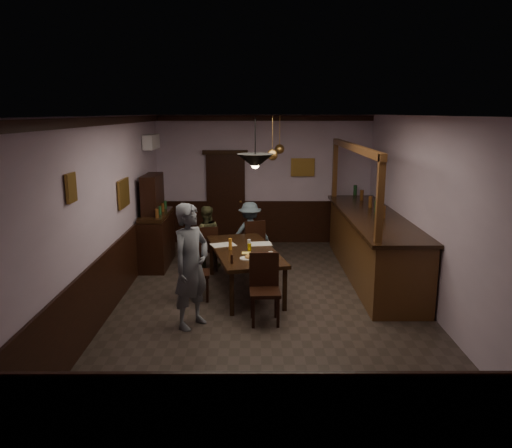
{
  "coord_description": "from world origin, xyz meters",
  "views": [
    {
      "loc": [
        -0.22,
        -7.63,
        3.05
      ],
      "look_at": [
        -0.2,
        0.83,
        1.15
      ],
      "focal_mm": 35.0,
      "sensor_mm": 36.0,
      "label": 1
    }
  ],
  "objects_px": {
    "bar_counter": "(372,244)",
    "pendant_iron": "(255,161)",
    "chair_near": "(264,285)",
    "chair_side": "(192,269)",
    "dining_table": "(244,253)",
    "coffee_cup": "(271,254)",
    "pendant_brass_far": "(280,149)",
    "sideboard": "(156,229)",
    "person_seated_left": "(206,237)",
    "person_seated_right": "(250,233)",
    "person_standing": "(191,266)",
    "soda_can": "(249,247)",
    "pendant_brass_mid": "(272,155)",
    "chair_far_left": "(208,246)",
    "chair_far_right": "(253,242)"
  },
  "relations": [
    {
      "from": "person_seated_left",
      "to": "bar_counter",
      "type": "height_order",
      "value": "bar_counter"
    },
    {
      "from": "person_seated_left",
      "to": "person_seated_right",
      "type": "distance_m",
      "value": 0.9
    },
    {
      "from": "chair_near",
      "to": "soda_can",
      "type": "relative_size",
      "value": 8.52
    },
    {
      "from": "chair_near",
      "to": "chair_side",
      "type": "distance_m",
      "value": 1.47
    },
    {
      "from": "soda_can",
      "to": "pendant_brass_mid",
      "type": "distance_m",
      "value": 1.76
    },
    {
      "from": "pendant_iron",
      "to": "dining_table",
      "type": "bearing_deg",
      "value": 103.44
    },
    {
      "from": "bar_counter",
      "to": "pendant_brass_far",
      "type": "xyz_separation_m",
      "value": [
        -1.69,
        1.37,
        1.67
      ]
    },
    {
      "from": "coffee_cup",
      "to": "sideboard",
      "type": "distance_m",
      "value": 3.0
    },
    {
      "from": "dining_table",
      "to": "bar_counter",
      "type": "relative_size",
      "value": 0.54
    },
    {
      "from": "person_standing",
      "to": "person_seated_left",
      "type": "bearing_deg",
      "value": 36.33
    },
    {
      "from": "person_seated_right",
      "to": "bar_counter",
      "type": "height_order",
      "value": "bar_counter"
    },
    {
      "from": "dining_table",
      "to": "coffee_cup",
      "type": "relative_size",
      "value": 29.65
    },
    {
      "from": "chair_far_left",
      "to": "pendant_brass_mid",
      "type": "xyz_separation_m",
      "value": [
        1.24,
        -0.36,
        1.8
      ]
    },
    {
      "from": "person_standing",
      "to": "bar_counter",
      "type": "relative_size",
      "value": 0.41
    },
    {
      "from": "chair_side",
      "to": "soda_can",
      "type": "height_order",
      "value": "chair_side"
    },
    {
      "from": "dining_table",
      "to": "coffee_cup",
      "type": "height_order",
      "value": "coffee_cup"
    },
    {
      "from": "pendant_iron",
      "to": "pendant_brass_far",
      "type": "distance_m",
      "value": 3.03
    },
    {
      "from": "dining_table",
      "to": "pendant_brass_mid",
      "type": "relative_size",
      "value": 2.93
    },
    {
      "from": "person_seated_left",
      "to": "pendant_brass_mid",
      "type": "height_order",
      "value": "pendant_brass_mid"
    },
    {
      "from": "chair_far_right",
      "to": "bar_counter",
      "type": "xyz_separation_m",
      "value": [
        2.24,
        -0.5,
        0.09
      ]
    },
    {
      "from": "pendant_brass_mid",
      "to": "chair_far_right",
      "type": "bearing_deg",
      "value": 121.68
    },
    {
      "from": "chair_near",
      "to": "pendant_brass_far",
      "type": "distance_m",
      "value": 3.91
    },
    {
      "from": "chair_side",
      "to": "soda_can",
      "type": "xyz_separation_m",
      "value": [
        0.95,
        0.32,
        0.29
      ]
    },
    {
      "from": "chair_far_left",
      "to": "person_seated_left",
      "type": "xyz_separation_m",
      "value": [
        -0.06,
        0.27,
        0.13
      ]
    },
    {
      "from": "chair_side",
      "to": "dining_table",
      "type": "bearing_deg",
      "value": -69.7
    },
    {
      "from": "person_standing",
      "to": "soda_can",
      "type": "bearing_deg",
      "value": 4.36
    },
    {
      "from": "chair_side",
      "to": "pendant_iron",
      "type": "distance_m",
      "value": 2.13
    },
    {
      "from": "coffee_cup",
      "to": "pendant_iron",
      "type": "bearing_deg",
      "value": -141.68
    },
    {
      "from": "chair_near",
      "to": "person_standing",
      "type": "distance_m",
      "value": 1.12
    },
    {
      "from": "chair_side",
      "to": "coffee_cup",
      "type": "bearing_deg",
      "value": -97.32
    },
    {
      "from": "person_seated_right",
      "to": "person_standing",
      "type": "bearing_deg",
      "value": 59.93
    },
    {
      "from": "coffee_cup",
      "to": "pendant_brass_far",
      "type": "height_order",
      "value": "pendant_brass_far"
    },
    {
      "from": "chair_side",
      "to": "coffee_cup",
      "type": "xyz_separation_m",
      "value": [
        1.3,
        -0.06,
        0.28
      ]
    },
    {
      "from": "chair_far_left",
      "to": "chair_far_right",
      "type": "bearing_deg",
      "value": -176.62
    },
    {
      "from": "bar_counter",
      "to": "pendant_iron",
      "type": "bearing_deg",
      "value": -143.74
    },
    {
      "from": "chair_near",
      "to": "sideboard",
      "type": "distance_m",
      "value": 3.53
    },
    {
      "from": "bar_counter",
      "to": "pendant_iron",
      "type": "height_order",
      "value": "pendant_iron"
    },
    {
      "from": "chair_side",
      "to": "bar_counter",
      "type": "bearing_deg",
      "value": -73.75
    },
    {
      "from": "coffee_cup",
      "to": "pendant_iron",
      "type": "distance_m",
      "value": 1.59
    },
    {
      "from": "person_seated_left",
      "to": "pendant_brass_mid",
      "type": "distance_m",
      "value": 2.21
    },
    {
      "from": "chair_near",
      "to": "soda_can",
      "type": "height_order",
      "value": "chair_near"
    },
    {
      "from": "chair_far_right",
      "to": "pendant_brass_far",
      "type": "relative_size",
      "value": 1.21
    },
    {
      "from": "person_seated_right",
      "to": "chair_near",
      "type": "bearing_deg",
      "value": 79.49
    },
    {
      "from": "person_standing",
      "to": "pendant_brass_mid",
      "type": "xyz_separation_m",
      "value": [
        1.23,
        2.24,
        1.39
      ]
    },
    {
      "from": "person_seated_left",
      "to": "pendant_iron",
      "type": "xyz_separation_m",
      "value": [
        0.98,
        -2.18,
        1.71
      ]
    },
    {
      "from": "pendant_iron",
      "to": "pendant_brass_mid",
      "type": "relative_size",
      "value": 0.96
    },
    {
      "from": "coffee_cup",
      "to": "pendant_brass_mid",
      "type": "bearing_deg",
      "value": 73.78
    },
    {
      "from": "chair_near",
      "to": "pendant_brass_mid",
      "type": "relative_size",
      "value": 1.26
    },
    {
      "from": "pendant_iron",
      "to": "person_standing",
      "type": "bearing_deg",
      "value": -143.36
    },
    {
      "from": "chair_side",
      "to": "soda_can",
      "type": "distance_m",
      "value": 1.04
    }
  ]
}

